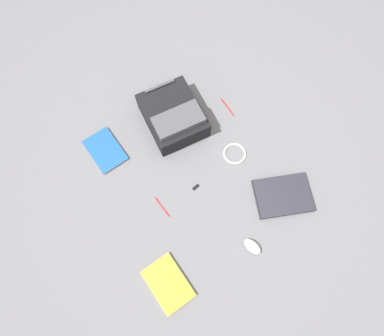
{
  "coord_description": "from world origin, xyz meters",
  "views": [
    {
      "loc": [
        -0.31,
        -0.51,
        1.81
      ],
      "look_at": [
        -0.02,
        0.05,
        0.02
      ],
      "focal_mm": 29.78,
      "sensor_mm": 36.0,
      "label": 1
    }
  ],
  "objects_px": {
    "pen_black": "(227,107)",
    "computer_mouse": "(252,246)",
    "backpack": "(173,116)",
    "book_comic": "(168,284)",
    "book_manual": "(105,150)",
    "laptop": "(283,195)",
    "usb_stick": "(196,187)",
    "pen_blue": "(162,207)",
    "cable_coil": "(235,154)"
  },
  "relations": [
    {
      "from": "cable_coil",
      "to": "pen_black",
      "type": "relative_size",
      "value": 0.95
    },
    {
      "from": "book_comic",
      "to": "laptop",
      "type": "bearing_deg",
      "value": 8.78
    },
    {
      "from": "cable_coil",
      "to": "pen_black",
      "type": "bearing_deg",
      "value": 67.99
    },
    {
      "from": "cable_coil",
      "to": "book_comic",
      "type": "bearing_deg",
      "value": -144.95
    },
    {
      "from": "book_comic",
      "to": "book_manual",
      "type": "bearing_deg",
      "value": 90.3
    },
    {
      "from": "backpack",
      "to": "book_comic",
      "type": "distance_m",
      "value": 0.97
    },
    {
      "from": "computer_mouse",
      "to": "cable_coil",
      "type": "relative_size",
      "value": 0.76
    },
    {
      "from": "pen_black",
      "to": "backpack",
      "type": "bearing_deg",
      "value": 170.11
    },
    {
      "from": "book_manual",
      "to": "pen_black",
      "type": "height_order",
      "value": "book_manual"
    },
    {
      "from": "book_manual",
      "to": "backpack",
      "type": "bearing_deg",
      "value": -2.09
    },
    {
      "from": "cable_coil",
      "to": "pen_blue",
      "type": "distance_m",
      "value": 0.54
    },
    {
      "from": "computer_mouse",
      "to": "usb_stick",
      "type": "bearing_deg",
      "value": 84.42
    },
    {
      "from": "book_comic",
      "to": "cable_coil",
      "type": "xyz_separation_m",
      "value": [
        0.69,
        0.48,
        -0.0
      ]
    },
    {
      "from": "laptop",
      "to": "cable_coil",
      "type": "bearing_deg",
      "value": 107.78
    },
    {
      "from": "book_manual",
      "to": "usb_stick",
      "type": "height_order",
      "value": "book_manual"
    },
    {
      "from": "backpack",
      "to": "usb_stick",
      "type": "height_order",
      "value": "backpack"
    },
    {
      "from": "usb_stick",
      "to": "backpack",
      "type": "bearing_deg",
      "value": 80.08
    },
    {
      "from": "book_manual",
      "to": "cable_coil",
      "type": "bearing_deg",
      "value": -29.06
    },
    {
      "from": "computer_mouse",
      "to": "pen_black",
      "type": "xyz_separation_m",
      "value": [
        0.32,
        0.83,
        -0.02
      ]
    },
    {
      "from": "laptop",
      "to": "cable_coil",
      "type": "xyz_separation_m",
      "value": [
        -0.12,
        0.36,
        -0.01
      ]
    },
    {
      "from": "cable_coil",
      "to": "backpack",
      "type": "bearing_deg",
      "value": 122.08
    },
    {
      "from": "laptop",
      "to": "pen_blue",
      "type": "relative_size",
      "value": 2.61
    },
    {
      "from": "laptop",
      "to": "computer_mouse",
      "type": "xyz_separation_m",
      "value": [
        -0.31,
        -0.17,
        0.0
      ]
    },
    {
      "from": "pen_black",
      "to": "computer_mouse",
      "type": "bearing_deg",
      "value": -110.93
    },
    {
      "from": "laptop",
      "to": "pen_black",
      "type": "bearing_deg",
      "value": 89.24
    },
    {
      "from": "laptop",
      "to": "pen_black",
      "type": "xyz_separation_m",
      "value": [
        0.01,
        0.67,
        -0.01
      ]
    },
    {
      "from": "backpack",
      "to": "book_comic",
      "type": "height_order",
      "value": "backpack"
    },
    {
      "from": "backpack",
      "to": "computer_mouse",
      "type": "bearing_deg",
      "value": -87.62
    },
    {
      "from": "laptop",
      "to": "pen_blue",
      "type": "bearing_deg",
      "value": 157.88
    },
    {
      "from": "book_comic",
      "to": "cable_coil",
      "type": "height_order",
      "value": "book_comic"
    },
    {
      "from": "book_manual",
      "to": "pen_black",
      "type": "relative_size",
      "value": 1.94
    },
    {
      "from": "backpack",
      "to": "computer_mouse",
      "type": "xyz_separation_m",
      "value": [
        0.04,
        -0.89,
        -0.06
      ]
    },
    {
      "from": "book_manual",
      "to": "book_comic",
      "type": "relative_size",
      "value": 1.0
    },
    {
      "from": "backpack",
      "to": "book_manual",
      "type": "bearing_deg",
      "value": 177.91
    },
    {
      "from": "usb_stick",
      "to": "book_comic",
      "type": "bearing_deg",
      "value": -133.12
    },
    {
      "from": "pen_blue",
      "to": "backpack",
      "type": "bearing_deg",
      "value": 56.56
    },
    {
      "from": "book_manual",
      "to": "pen_blue",
      "type": "bearing_deg",
      "value": -71.87
    },
    {
      "from": "cable_coil",
      "to": "pen_black",
      "type": "distance_m",
      "value": 0.33
    },
    {
      "from": "cable_coil",
      "to": "pen_blue",
      "type": "xyz_separation_m",
      "value": [
        -0.54,
        -0.09,
        -0.0
      ]
    },
    {
      "from": "backpack",
      "to": "pen_black",
      "type": "relative_size",
      "value": 2.72
    },
    {
      "from": "laptop",
      "to": "usb_stick",
      "type": "height_order",
      "value": "laptop"
    },
    {
      "from": "book_comic",
      "to": "usb_stick",
      "type": "height_order",
      "value": "book_comic"
    },
    {
      "from": "book_comic",
      "to": "pen_black",
      "type": "relative_size",
      "value": 1.95
    },
    {
      "from": "pen_black",
      "to": "laptop",
      "type": "bearing_deg",
      "value": -90.76
    },
    {
      "from": "book_comic",
      "to": "usb_stick",
      "type": "relative_size",
      "value": 6.53
    },
    {
      "from": "backpack",
      "to": "book_comic",
      "type": "relative_size",
      "value": 1.4
    },
    {
      "from": "backpack",
      "to": "book_manual",
      "type": "height_order",
      "value": "backpack"
    },
    {
      "from": "book_comic",
      "to": "pen_blue",
      "type": "bearing_deg",
      "value": 68.59
    },
    {
      "from": "laptop",
      "to": "pen_black",
      "type": "distance_m",
      "value": 0.67
    },
    {
      "from": "laptop",
      "to": "usb_stick",
      "type": "xyz_separation_m",
      "value": [
        -0.42,
        0.28,
        -0.01
      ]
    }
  ]
}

